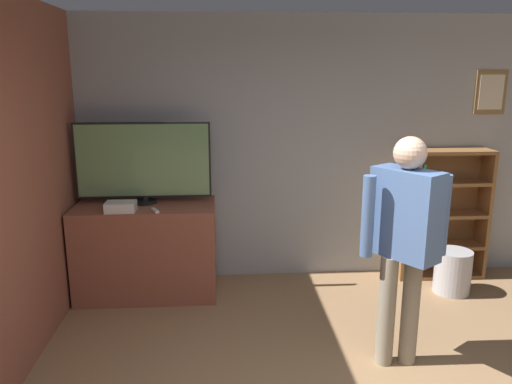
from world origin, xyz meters
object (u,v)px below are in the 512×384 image
Objects in this scene: game_console at (121,207)px; person at (404,232)px; bookshelf at (436,214)px; television at (143,162)px; waste_bin at (453,271)px.

game_console is 2.49m from person.
game_console is 3.21m from bookshelf.
person is (2.03, -1.42, -0.28)m from television.
television is 0.74× the size of person.
game_console is 3.27m from waste_bin.
television is 2.95× the size of waste_bin.
television is 0.93× the size of bookshelf.
bookshelf is at bearing 93.50° from waste_bin.
person reaches higher than game_console.
game_console is at bearing -152.25° from person.
television is 2.50m from person.
television reaches higher than waste_bin.
person reaches higher than bookshelf.
person is at bearing -120.72° from bookshelf.
bookshelf reaches higher than game_console.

